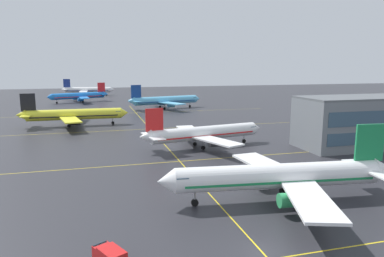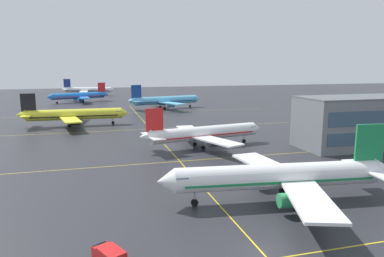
{
  "view_description": "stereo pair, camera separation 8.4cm",
  "coord_description": "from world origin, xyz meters",
  "px_view_note": "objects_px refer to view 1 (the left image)",
  "views": [
    {
      "loc": [
        -17.2,
        -33.43,
        20.45
      ],
      "look_at": [
        4.74,
        46.01,
        5.7
      ],
      "focal_mm": 33.32,
      "sensor_mm": 36.0,
      "label": 1
    },
    {
      "loc": [
        -17.12,
        -33.45,
        20.45
      ],
      "look_at": [
        4.74,
        46.01,
        5.7
      ],
      "focal_mm": 33.32,
      "sensor_mm": 36.0,
      "label": 2
    }
  ],
  "objects_px": {
    "airliner_second_row": "(204,133)",
    "airliner_third_row": "(73,115)",
    "airliner_front_gate": "(281,176)",
    "airliner_distant_taxiway": "(87,90)",
    "service_truck_red_van": "(109,256)",
    "airliner_far_left_stand": "(165,100)",
    "airliner_far_right_stand": "(79,96)"
  },
  "relations": [
    {
      "from": "airliner_second_row",
      "to": "airliner_distant_taxiway",
      "type": "relative_size",
      "value": 0.96
    },
    {
      "from": "airliner_second_row",
      "to": "airliner_third_row",
      "type": "relative_size",
      "value": 0.93
    },
    {
      "from": "airliner_distant_taxiway",
      "to": "service_truck_red_van",
      "type": "relative_size",
      "value": 7.87
    },
    {
      "from": "airliner_front_gate",
      "to": "service_truck_red_van",
      "type": "relative_size",
      "value": 8.26
    },
    {
      "from": "airliner_far_left_stand",
      "to": "airliner_far_right_stand",
      "type": "height_order",
      "value": "airliner_far_left_stand"
    },
    {
      "from": "airliner_distant_taxiway",
      "to": "service_truck_red_van",
      "type": "distance_m",
      "value": 216.83
    },
    {
      "from": "airliner_distant_taxiway",
      "to": "airliner_far_left_stand",
      "type": "bearing_deg",
      "value": -67.27
    },
    {
      "from": "airliner_far_left_stand",
      "to": "airliner_distant_taxiway",
      "type": "xyz_separation_m",
      "value": [
        -36.22,
        86.47,
        -0.15
      ]
    },
    {
      "from": "airliner_front_gate",
      "to": "service_truck_red_van",
      "type": "distance_m",
      "value": 28.52
    },
    {
      "from": "airliner_far_right_stand",
      "to": "airliner_distant_taxiway",
      "type": "relative_size",
      "value": 0.93
    },
    {
      "from": "airliner_second_row",
      "to": "airliner_distant_taxiway",
      "type": "height_order",
      "value": "airliner_distant_taxiway"
    },
    {
      "from": "airliner_third_row",
      "to": "service_truck_red_van",
      "type": "distance_m",
      "value": 91.47
    },
    {
      "from": "airliner_far_right_stand",
      "to": "service_truck_red_van",
      "type": "distance_m",
      "value": 172.2
    },
    {
      "from": "airliner_front_gate",
      "to": "airliner_third_row",
      "type": "relative_size",
      "value": 1.02
    },
    {
      "from": "airliner_distant_taxiway",
      "to": "airliner_third_row",
      "type": "bearing_deg",
      "value": -91.39
    },
    {
      "from": "airliner_third_row",
      "to": "airliner_far_right_stand",
      "type": "bearing_deg",
      "value": 90.63
    },
    {
      "from": "airliner_third_row",
      "to": "airliner_distant_taxiway",
      "type": "height_order",
      "value": "airliner_third_row"
    },
    {
      "from": "airliner_far_left_stand",
      "to": "airliner_distant_taxiway",
      "type": "distance_m",
      "value": 93.75
    },
    {
      "from": "airliner_third_row",
      "to": "airliner_far_right_stand",
      "type": "distance_m",
      "value": 80.87
    },
    {
      "from": "airliner_front_gate",
      "to": "airliner_third_row",
      "type": "height_order",
      "value": "airliner_front_gate"
    },
    {
      "from": "airliner_front_gate",
      "to": "airliner_distant_taxiway",
      "type": "relative_size",
      "value": 1.05
    },
    {
      "from": "airliner_front_gate",
      "to": "airliner_far_right_stand",
      "type": "distance_m",
      "value": 164.15
    },
    {
      "from": "airliner_front_gate",
      "to": "airliner_second_row",
      "type": "relative_size",
      "value": 1.1
    },
    {
      "from": "service_truck_red_van",
      "to": "airliner_far_left_stand",
      "type": "bearing_deg",
      "value": 76.39
    },
    {
      "from": "airliner_third_row",
      "to": "service_truck_red_van",
      "type": "height_order",
      "value": "airliner_third_row"
    },
    {
      "from": "airliner_front_gate",
      "to": "airliner_third_row",
      "type": "xyz_separation_m",
      "value": [
        -33.68,
        79.6,
        -0.08
      ]
    },
    {
      "from": "airliner_second_row",
      "to": "airliner_far_left_stand",
      "type": "relative_size",
      "value": 0.92
    },
    {
      "from": "airliner_third_row",
      "to": "airliner_distant_taxiway",
      "type": "bearing_deg",
      "value": 88.61
    },
    {
      "from": "airliner_front_gate",
      "to": "airliner_third_row",
      "type": "bearing_deg",
      "value": 112.94
    },
    {
      "from": "airliner_third_row",
      "to": "service_truck_red_van",
      "type": "xyz_separation_m",
      "value": [
        7.73,
        -91.11,
        -2.68
      ]
    },
    {
      "from": "airliner_third_row",
      "to": "airliner_distant_taxiway",
      "type": "xyz_separation_m",
      "value": [
        3.05,
        125.65,
        -0.07
      ]
    },
    {
      "from": "airliner_front_gate",
      "to": "airliner_distant_taxiway",
      "type": "xyz_separation_m",
      "value": [
        -30.63,
        205.25,
        -0.15
      ]
    }
  ]
}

